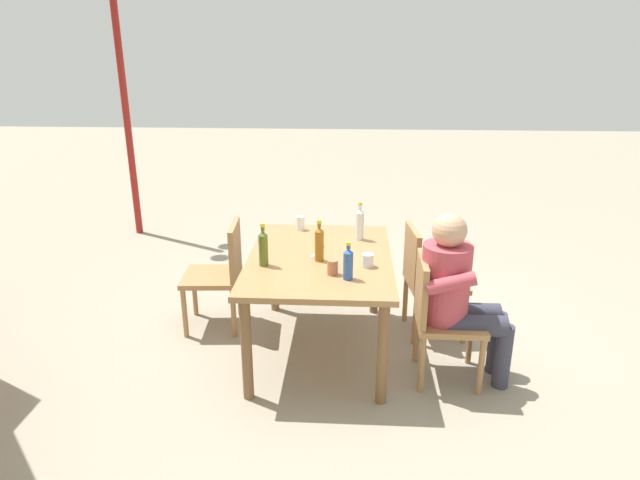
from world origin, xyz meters
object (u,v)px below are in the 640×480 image
dining_table (320,268)px  cup_glass (368,260)px  bottle_olive (263,247)px  cup_white (300,223)px  table_knife (318,251)px  backpack_by_near_side (305,267)px  chair_near_right (426,275)px  chair_far_right (221,270)px  bottle_clear (360,223)px  cup_terracotta (333,267)px  bottle_blue (348,263)px  person_in_white_shirt (457,290)px  chair_near_left (438,313)px  bottle_amber (319,243)px  lamp_post (118,45)px

dining_table → cup_glass: 0.41m
bottle_olive → cup_white: size_ratio=2.66×
table_knife → backpack_by_near_side: size_ratio=0.55×
cup_white → chair_near_right: bearing=-105.1°
chair_far_right → bottle_clear: size_ratio=2.90×
cup_terracotta → table_knife: bearing=16.0°
bottle_blue → cup_glass: size_ratio=2.79×
chair_near_right → backpack_by_near_side: size_ratio=2.02×
chair_far_right → cup_glass: (-0.51, -1.14, 0.31)m
person_in_white_shirt → bottle_olive: size_ratio=3.92×
bottle_clear → cup_glass: bearing=-174.9°
bottle_blue → table_knife: bearing=24.4°
dining_table → chair_near_left: 0.89m
chair_near_left → cup_white: 1.39m
chair_near_left → bottle_olive: 1.25m
backpack_by_near_side → chair_near_left: bearing=-144.7°
dining_table → bottle_clear: bottle_clear is taller
cup_glass → cup_white: 0.93m
chair_near_right → person_in_white_shirt: person_in_white_shirt is taller
chair_far_right → bottle_clear: 1.16m
bottle_amber → bottle_clear: bearing=-31.4°
bottle_amber → cup_white: bearing=16.1°
bottle_clear → person_in_white_shirt: bearing=-137.8°
bottle_blue → cup_glass: bearing=-30.9°
bottle_olive → chair_far_right: bearing=39.4°
cup_white → person_in_white_shirt: bearing=-129.3°
dining_table → cup_white: bearing=18.3°
chair_near_right → cup_glass: bearing=136.4°
person_in_white_shirt → bottle_blue: size_ratio=4.70×
chair_near_left → cup_glass: bearing=73.6°
backpack_by_near_side → bottle_clear: bearing=-146.4°
cup_terracotta → backpack_by_near_side: bearing=12.2°
chair_far_right → bottle_blue: 1.30m
backpack_by_near_side → chair_far_right: bearing=142.9°
dining_table → backpack_by_near_side: bearing=10.7°
cup_white → table_knife: (-0.50, -0.18, -0.05)m
bottle_olive → table_knife: bearing=-51.2°
chair_near_right → cup_terracotta: size_ratio=8.73×
person_in_white_shirt → lamp_post: lamp_post is taller
dining_table → bottle_amber: bottle_amber is taller
bottle_amber → table_knife: bottle_amber is taller
bottle_amber → lamp_post: lamp_post is taller
dining_table → bottle_clear: 0.52m
person_in_white_shirt → bottle_amber: 0.97m
table_knife → backpack_by_near_side: (1.04, 0.19, -0.55)m
chair_near_left → backpack_by_near_side: bearing=35.3°
person_in_white_shirt → backpack_by_near_side: bearing=38.0°
bottle_amber → lamp_post: bearing=41.2°
chair_near_left → bottle_amber: 0.93m
bottle_blue → bottle_clear: bearing=-6.0°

